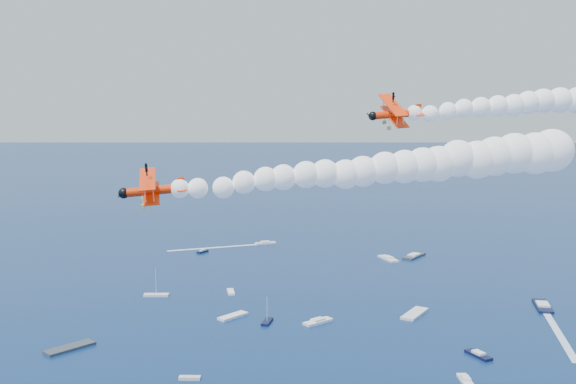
% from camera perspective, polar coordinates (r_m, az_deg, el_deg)
% --- Properties ---
extents(biplane_lead, '(12.68, 13.48, 8.97)m').
position_cam_1_polar(biplane_lead, '(103.67, 9.08, 6.48)').
color(biplane_lead, '#FD3005').
extents(biplane_trail, '(12.20, 12.94, 7.61)m').
position_cam_1_polar(biplane_trail, '(83.51, -11.23, 0.13)').
color(biplane_trail, '#FF2F05').
extents(smoke_trail_lead, '(57.43, 54.33, 9.95)m').
position_cam_1_polar(smoke_trail_lead, '(115.02, 22.49, 7.15)').
color(smoke_trail_lead, white).
extents(smoke_trail_trail, '(57.47, 55.43, 9.95)m').
position_cam_1_polar(smoke_trail_trail, '(87.30, 7.24, 1.92)').
color(smoke_trail_trail, white).
extents(spectator_boats, '(232.44, 171.05, 0.70)m').
position_cam_1_polar(spectator_boats, '(196.64, 9.53, -10.52)').
color(spectator_boats, black).
rests_on(spectator_boats, ground).
extents(boat_wakes, '(231.64, 153.00, 0.04)m').
position_cam_1_polar(boat_wakes, '(190.03, 13.30, -11.38)').
color(boat_wakes, white).
rests_on(boat_wakes, ground).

